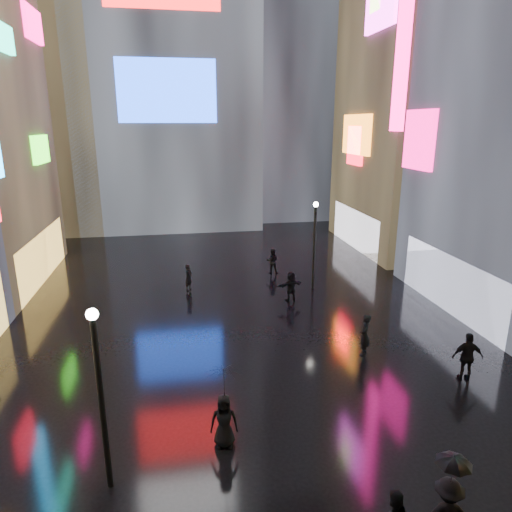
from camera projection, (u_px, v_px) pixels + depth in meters
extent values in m
plane|color=black|center=(231.00, 303.00, 24.95)|extent=(140.00, 140.00, 0.00)
cube|color=#FFC659|center=(42.00, 256.00, 28.37)|extent=(0.20, 10.00, 3.00)
cube|color=#37E719|center=(40.00, 149.00, 28.33)|extent=(0.25, 3.00, 1.71)
cube|color=#FF0C74|center=(33.00, 25.00, 28.04)|extent=(0.25, 3.32, 1.94)
cube|color=white|center=(451.00, 284.00, 23.53)|extent=(0.20, 9.00, 3.00)
cube|color=#FF0C74|center=(419.00, 140.00, 25.41)|extent=(0.25, 2.99, 3.26)
cube|color=#FF0C74|center=(403.00, 43.00, 26.61)|extent=(0.25, 1.40, 10.00)
cube|color=black|center=(430.00, 58.00, 33.13)|extent=(10.00, 12.00, 28.00)
cube|color=white|center=(355.00, 229.00, 35.83)|extent=(0.20, 9.00, 3.00)
cube|color=orange|center=(356.00, 135.00, 34.08)|extent=(0.25, 4.92, 2.91)
cube|color=#FF32E9|center=(381.00, 0.00, 29.08)|extent=(0.25, 4.36, 3.46)
cube|color=#FF0C1F|center=(355.00, 146.00, 34.42)|extent=(0.25, 2.63, 2.87)
cube|color=#194CFF|center=(167.00, 91.00, 37.07)|extent=(8.00, 0.20, 5.00)
cube|color=black|center=(285.00, 46.00, 46.26)|extent=(12.00, 12.00, 34.00)
cube|color=black|center=(39.00, 81.00, 39.79)|extent=(10.00, 10.00, 26.00)
cylinder|color=black|center=(102.00, 406.00, 11.70)|extent=(0.16, 0.16, 5.00)
sphere|color=white|center=(92.00, 314.00, 10.99)|extent=(0.30, 0.30, 0.30)
cylinder|color=black|center=(314.00, 248.00, 26.54)|extent=(0.16, 0.16, 5.00)
sphere|color=white|center=(316.00, 204.00, 25.83)|extent=(0.30, 0.30, 0.30)
imported|color=black|center=(468.00, 357.00, 17.27)|extent=(1.21, 0.73, 1.93)
imported|color=black|center=(224.00, 421.00, 13.72)|extent=(0.90, 0.65, 1.72)
imported|color=black|center=(291.00, 286.00, 25.13)|extent=(1.60, 0.92, 1.65)
imported|color=black|center=(189.00, 277.00, 26.71)|extent=(0.64, 0.68, 1.57)
imported|color=black|center=(272.00, 261.00, 29.79)|extent=(0.93, 0.81, 1.62)
imported|color=black|center=(453.00, 468.00, 10.04)|extent=(1.08, 1.08, 0.68)
imported|color=black|center=(223.00, 382.00, 13.35)|extent=(1.23, 1.22, 0.93)
imported|color=black|center=(365.00, 335.00, 19.18)|extent=(0.73, 0.79, 1.81)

